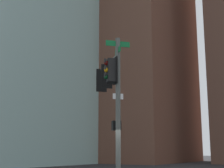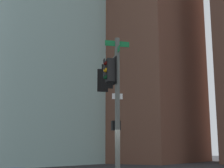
% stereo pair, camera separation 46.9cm
% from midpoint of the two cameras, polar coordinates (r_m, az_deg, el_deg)
% --- Properties ---
extents(signal_pole_assembly, '(2.96, 3.06, 6.44)m').
position_cam_midpoint_polar(signal_pole_assembly, '(15.33, 0.55, -0.16)').
color(signal_pole_assembly, '#4C514C').
rests_on(signal_pole_assembly, ground_plane).
extents(building_brick_midblock, '(18.70, 19.45, 37.24)m').
position_cam_midpoint_polar(building_brick_midblock, '(55.76, 3.08, 6.63)').
color(building_brick_midblock, brown).
rests_on(building_brick_midblock, ground_plane).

